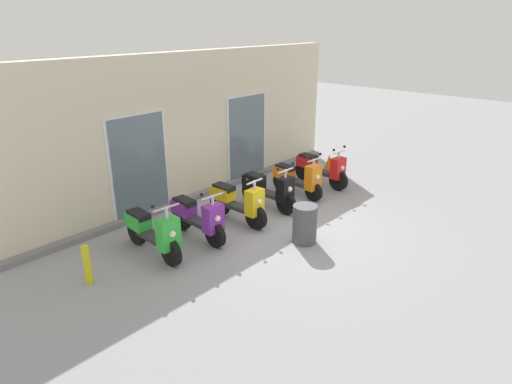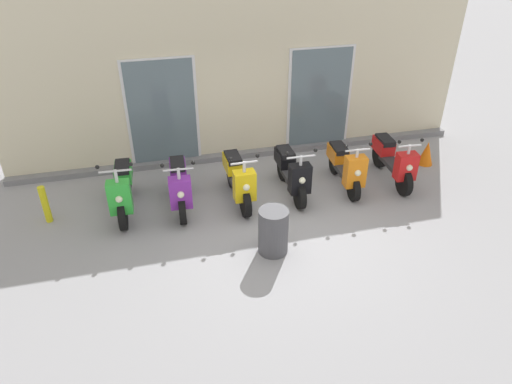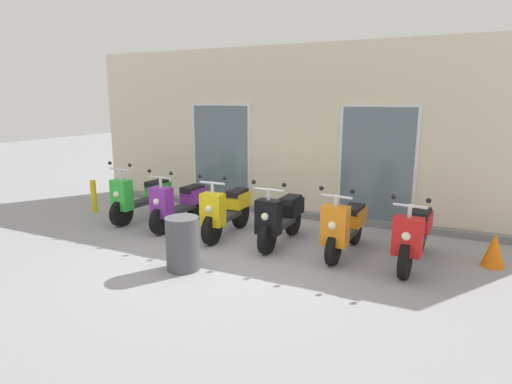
% 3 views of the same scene
% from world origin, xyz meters
% --- Properties ---
extents(ground_plane, '(40.00, 40.00, 0.00)m').
position_xyz_m(ground_plane, '(0.00, 0.00, 0.00)').
color(ground_plane, '#939399').
extents(storefront_facade, '(9.91, 0.50, 3.47)m').
position_xyz_m(storefront_facade, '(-0.00, 2.94, 1.67)').
color(storefront_facade, beige).
rests_on(storefront_facade, ground_plane).
extents(scooter_green, '(0.59, 1.67, 1.24)m').
position_xyz_m(scooter_green, '(-2.62, 1.14, 0.47)').
color(scooter_green, black).
rests_on(scooter_green, ground_plane).
extents(scooter_purple, '(0.57, 1.60, 1.17)m').
position_xyz_m(scooter_purple, '(-1.61, 1.04, 0.46)').
color(scooter_purple, black).
rests_on(scooter_purple, ground_plane).
extents(scooter_yellow, '(0.54, 1.59, 1.18)m').
position_xyz_m(scooter_yellow, '(-0.54, 0.97, 0.47)').
color(scooter_yellow, black).
rests_on(scooter_yellow, ground_plane).
extents(scooter_black, '(0.59, 1.60, 1.16)m').
position_xyz_m(scooter_black, '(0.50, 0.98, 0.46)').
color(scooter_black, black).
rests_on(scooter_black, ground_plane).
extents(scooter_orange, '(0.53, 1.54, 1.16)m').
position_xyz_m(scooter_orange, '(1.60, 0.96, 0.46)').
color(scooter_orange, black).
rests_on(scooter_orange, ground_plane).
extents(scooter_red, '(0.51, 1.69, 1.15)m').
position_xyz_m(scooter_red, '(2.62, 0.97, 0.46)').
color(scooter_red, black).
rests_on(scooter_red, ground_plane).
extents(traffic_cone, '(0.32, 0.32, 0.52)m').
position_xyz_m(traffic_cone, '(3.69, 1.40, 0.26)').
color(traffic_cone, orange).
rests_on(traffic_cone, ground_plane).
extents(curb_bollard, '(0.12, 0.12, 0.70)m').
position_xyz_m(curb_bollard, '(-3.94, 1.13, 0.35)').
color(curb_bollard, yellow).
rests_on(curb_bollard, ground_plane).
extents(trash_bin, '(0.48, 0.48, 0.77)m').
position_xyz_m(trash_bin, '(-0.34, -0.65, 0.39)').
color(trash_bin, '#4C4C51').
rests_on(trash_bin, ground_plane).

